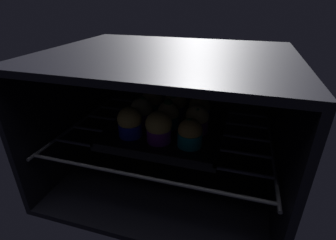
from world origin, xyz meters
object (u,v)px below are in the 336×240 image
muffin_row0_col1 (158,127)px  muffin_row2_col1 (176,104)px  baking_tray (168,128)px  muffin_row0_col2 (190,133)px  muffin_row2_col2 (199,109)px  muffin_row1_col2 (197,119)px  muffin_row2_col0 (152,102)px  muffin_row0_col0 (130,123)px  muffin_row1_col1 (167,115)px  muffin_row1_col0 (142,112)px

muffin_row0_col1 → muffin_row2_col1: size_ratio=0.96×
baking_tray → muffin_row0_col1: 8.82cm
muffin_row0_col2 → muffin_row2_col2: 14.74cm
baking_tray → muffin_row1_col2: size_ratio=3.95×
muffin_row0_col2 → muffin_row1_col2: (0.25, 7.22, 0.33)cm
muffin_row0_col2 → muffin_row2_col0: size_ratio=0.96×
muffin_row2_col1 → muffin_row0_col0: bearing=-119.3°
muffin_row1_col2 → muffin_row2_col1: bearing=134.9°
muffin_row1_col2 → muffin_row2_col2: muffin_row1_col2 is taller
muffin_row2_col1 → muffin_row1_col1: bearing=-95.4°
baking_tray → muffin_row0_col1: bearing=-90.8°
muffin_row1_col1 → muffin_row0_col1: bearing=-88.3°
muffin_row1_col1 → muffin_row2_col2: (7.50, 6.86, -0.11)cm
baking_tray → muffin_row2_col0: bearing=133.7°
muffin_row0_col2 → muffin_row1_col0: 17.17cm
muffin_row0_col1 → muffin_row1_col0: size_ratio=1.02×
baking_tray → muffin_row1_col2: bearing=-2.0°
muffin_row0_col1 → muffin_row0_col2: bearing=1.7°
muffin_row1_col2 → muffin_row2_col2: size_ratio=1.05×
muffin_row2_col1 → muffin_row2_col2: muffin_row2_col1 is taller
muffin_row0_col1 → muffin_row2_col0: muffin_row0_col1 is taller
muffin_row2_col1 → baking_tray: bearing=-92.4°
muffin_row1_col0 → muffin_row2_col1: muffin_row2_col1 is taller
muffin_row1_col1 → muffin_row2_col2: bearing=42.4°
muffin_row1_col2 → muffin_row2_col0: bearing=152.4°
baking_tray → muffin_row1_col1: 3.99cm
muffin_row2_col0 → muffin_row0_col2: bearing=-45.3°
muffin_row1_col0 → muffin_row2_col2: 16.42cm
muffin_row0_col1 → baking_tray: bearing=89.2°
muffin_row0_col0 → muffin_row2_col1: size_ratio=0.94×
muffin_row1_col0 → muffin_row2_col2: muffin_row1_col0 is taller
muffin_row1_col1 → muffin_row2_col0: 10.13cm
muffin_row0_col1 → muffin_row2_col1: (0.42, 15.06, 0.06)cm
muffin_row0_col1 → muffin_row2_col2: bearing=64.1°
muffin_row0_col0 → muffin_row0_col2: 15.52cm
muffin_row2_col2 → muffin_row0_col0: bearing=-136.1°
muffin_row0_col2 → muffin_row1_col0: (-15.34, 7.71, 0.27)cm
muffin_row1_col2 → muffin_row1_col0: bearing=178.2°
muffin_row1_col0 → muffin_row2_col1: 10.72cm
baking_tray → muffin_row1_col0: muffin_row1_col0 is taller
baking_tray → muffin_row2_col1: muffin_row2_col1 is taller
muffin_row0_col0 → muffin_row1_col0: same height
muffin_row0_col0 → muffin_row1_col0: 7.41cm
muffin_row0_col0 → muffin_row1_col2: size_ratio=1.03×
muffin_row1_col1 → muffin_row2_col0: muffin_row1_col1 is taller
baking_tray → muffin_row0_col2: (7.65, -7.49, 3.74)cm
muffin_row0_col2 → muffin_row1_col2: muffin_row1_col2 is taller
muffin_row0_col1 → muffin_row0_col2: size_ratio=1.12×
muffin_row0_col2 → muffin_row1_col0: muffin_row1_col0 is taller
muffin_row0_col0 → muffin_row2_col2: size_ratio=1.08×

